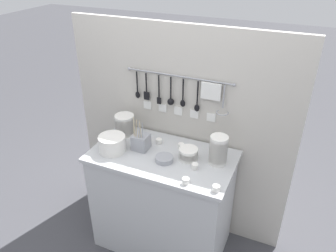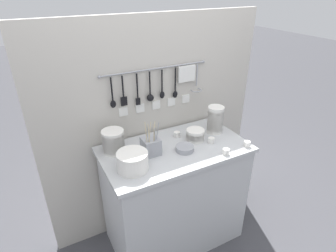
{
  "view_description": "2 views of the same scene",
  "coord_description": "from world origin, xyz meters",
  "px_view_note": "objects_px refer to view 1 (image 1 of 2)",
  "views": [
    {
      "loc": [
        0.89,
        -1.91,
        2.38
      ],
      "look_at": [
        0.05,
        0.0,
        1.21
      ],
      "focal_mm": 35.0,
      "sensor_mm": 36.0,
      "label": 1
    },
    {
      "loc": [
        -0.9,
        -1.59,
        2.08
      ],
      "look_at": [
        -0.04,
        0.04,
        1.12
      ],
      "focal_mm": 30.0,
      "sensor_mm": 36.0,
      "label": 2
    }
  ],
  "objects_px": {
    "steel_mixing_bowl": "(164,159)",
    "cup_by_caddy": "(216,188)",
    "plate_stack": "(112,144)",
    "cutlery_caddy": "(141,141)",
    "cup_front_right": "(186,181)",
    "cup_back_right": "(195,166)",
    "cup_edge_near": "(159,141)",
    "bowl_stack_back_corner": "(218,150)",
    "bowl_stack_short_front": "(188,154)",
    "cup_back_left": "(181,146)",
    "bowl_stack_wide_centre": "(125,125)"
  },
  "relations": [
    {
      "from": "steel_mixing_bowl",
      "to": "cup_by_caddy",
      "type": "relative_size",
      "value": 2.74
    },
    {
      "from": "plate_stack",
      "to": "cutlery_caddy",
      "type": "xyz_separation_m",
      "value": [
        0.19,
        0.12,
        -0.0
      ]
    },
    {
      "from": "cup_front_right",
      "to": "cup_by_caddy",
      "type": "xyz_separation_m",
      "value": [
        0.21,
        0.01,
        0.0
      ]
    },
    {
      "from": "cup_front_right",
      "to": "cup_back_right",
      "type": "distance_m",
      "value": 0.18
    },
    {
      "from": "plate_stack",
      "to": "cup_front_right",
      "type": "relative_size",
      "value": 4.23
    },
    {
      "from": "cup_by_caddy",
      "to": "cup_front_right",
      "type": "bearing_deg",
      "value": -177.32
    },
    {
      "from": "cup_front_right",
      "to": "cup_edge_near",
      "type": "xyz_separation_m",
      "value": [
        -0.39,
        0.39,
        0.0
      ]
    },
    {
      "from": "cutlery_caddy",
      "to": "bowl_stack_back_corner",
      "type": "bearing_deg",
      "value": 4.99
    },
    {
      "from": "cup_edge_near",
      "to": "bowl_stack_short_front",
      "type": "bearing_deg",
      "value": -19.99
    },
    {
      "from": "steel_mixing_bowl",
      "to": "cup_by_caddy",
      "type": "distance_m",
      "value": 0.49
    },
    {
      "from": "cup_back_left",
      "to": "cup_back_right",
      "type": "xyz_separation_m",
      "value": [
        0.19,
        -0.21,
        0.0
      ]
    },
    {
      "from": "cup_back_left",
      "to": "cup_edge_near",
      "type": "bearing_deg",
      "value": -178.59
    },
    {
      "from": "cutlery_caddy",
      "to": "cup_by_caddy",
      "type": "bearing_deg",
      "value": -20.18
    },
    {
      "from": "cup_front_right",
      "to": "bowl_stack_wide_centre",
      "type": "bearing_deg",
      "value": 149.86
    },
    {
      "from": "steel_mixing_bowl",
      "to": "cup_back_left",
      "type": "bearing_deg",
      "value": 76.05
    },
    {
      "from": "cup_edge_near",
      "to": "cup_by_caddy",
      "type": "bearing_deg",
      "value": -32.44
    },
    {
      "from": "cup_by_caddy",
      "to": "bowl_stack_short_front",
      "type": "bearing_deg",
      "value": 137.81
    },
    {
      "from": "cup_back_left",
      "to": "bowl_stack_short_front",
      "type": "bearing_deg",
      "value": -47.63
    },
    {
      "from": "cutlery_caddy",
      "to": "bowl_stack_wide_centre",
      "type": "bearing_deg",
      "value": 147.17
    },
    {
      "from": "bowl_stack_wide_centre",
      "to": "plate_stack",
      "type": "bearing_deg",
      "value": -81.14
    },
    {
      "from": "plate_stack",
      "to": "steel_mixing_bowl",
      "type": "distance_m",
      "value": 0.44
    },
    {
      "from": "cup_front_right",
      "to": "cup_edge_near",
      "type": "height_order",
      "value": "same"
    },
    {
      "from": "plate_stack",
      "to": "bowl_stack_back_corner",
      "type": "bearing_deg",
      "value": 12.17
    },
    {
      "from": "plate_stack",
      "to": "cup_back_right",
      "type": "bearing_deg",
      "value": 3.21
    },
    {
      "from": "cup_back_right",
      "to": "cup_edge_near",
      "type": "bearing_deg",
      "value": 151.86
    },
    {
      "from": "cup_by_caddy",
      "to": "cup_back_right",
      "type": "bearing_deg",
      "value": 140.69
    },
    {
      "from": "bowl_stack_back_corner",
      "to": "cup_by_caddy",
      "type": "bearing_deg",
      "value": -75.24
    },
    {
      "from": "cup_front_right",
      "to": "cup_back_left",
      "type": "distance_m",
      "value": 0.44
    },
    {
      "from": "bowl_stack_back_corner",
      "to": "cup_back_left",
      "type": "distance_m",
      "value": 0.34
    },
    {
      "from": "bowl_stack_wide_centre",
      "to": "steel_mixing_bowl",
      "type": "bearing_deg",
      "value": -26.19
    },
    {
      "from": "cup_back_right",
      "to": "bowl_stack_wide_centre",
      "type": "bearing_deg",
      "value": 162.04
    },
    {
      "from": "bowl_stack_short_front",
      "to": "cutlery_caddy",
      "type": "distance_m",
      "value": 0.4
    },
    {
      "from": "bowl_stack_short_front",
      "to": "cup_back_right",
      "type": "height_order",
      "value": "bowl_stack_short_front"
    },
    {
      "from": "bowl_stack_back_corner",
      "to": "cutlery_caddy",
      "type": "xyz_separation_m",
      "value": [
        -0.62,
        -0.05,
        -0.05
      ]
    },
    {
      "from": "cutlery_caddy",
      "to": "cup_back_right",
      "type": "distance_m",
      "value": 0.49
    },
    {
      "from": "bowl_stack_back_corner",
      "to": "steel_mixing_bowl",
      "type": "bearing_deg",
      "value": -160.0
    },
    {
      "from": "plate_stack",
      "to": "steel_mixing_bowl",
      "type": "relative_size",
      "value": 1.55
    },
    {
      "from": "bowl_stack_wide_centre",
      "to": "cup_front_right",
      "type": "relative_size",
      "value": 3.56
    },
    {
      "from": "bowl_stack_back_corner",
      "to": "cup_front_right",
      "type": "relative_size",
      "value": 4.57
    },
    {
      "from": "cup_back_left",
      "to": "plate_stack",
      "type": "bearing_deg",
      "value": -152.73
    },
    {
      "from": "bowl_stack_back_corner",
      "to": "plate_stack",
      "type": "xyz_separation_m",
      "value": [
        -0.81,
        -0.17,
        -0.05
      ]
    },
    {
      "from": "cup_back_left",
      "to": "cup_by_caddy",
      "type": "bearing_deg",
      "value": -43.69
    },
    {
      "from": "cup_front_right",
      "to": "cup_back_left",
      "type": "xyz_separation_m",
      "value": [
        -0.19,
        0.4,
        0.0
      ]
    },
    {
      "from": "bowl_stack_short_front",
      "to": "cup_back_right",
      "type": "bearing_deg",
      "value": -48.2
    },
    {
      "from": "bowl_stack_wide_centre",
      "to": "bowl_stack_short_front",
      "type": "bearing_deg",
      "value": -12.06
    },
    {
      "from": "bowl_stack_short_front",
      "to": "steel_mixing_bowl",
      "type": "height_order",
      "value": "bowl_stack_short_front"
    },
    {
      "from": "bowl_stack_short_front",
      "to": "cup_by_caddy",
      "type": "distance_m",
      "value": 0.41
    },
    {
      "from": "cup_by_caddy",
      "to": "cup_edge_near",
      "type": "distance_m",
      "value": 0.71
    },
    {
      "from": "cup_front_right",
      "to": "cup_back_right",
      "type": "relative_size",
      "value": 1.0
    },
    {
      "from": "cup_back_right",
      "to": "steel_mixing_bowl",
      "type": "bearing_deg",
      "value": -179.92
    }
  ]
}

